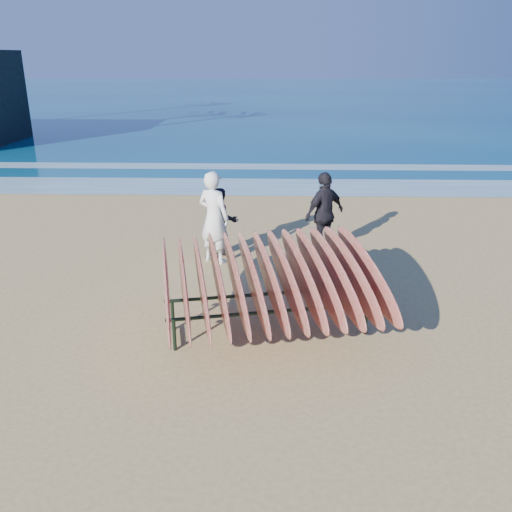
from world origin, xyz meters
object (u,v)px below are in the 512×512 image
Objects in this scene: person_dark_a at (221,224)px; person_dark_b at (324,214)px; person_white at (214,218)px; surfboard_rack at (269,278)px.

person_dark_b reaches higher than person_dark_a.
person_white is 1.27× the size of person_dark_a.
person_dark_a is at bearing 95.44° from surfboard_rack.
person_dark_a is (-1.03, 3.31, -0.15)m from surfboard_rack.
surfboard_rack is at bearing 32.87° from person_dark_b.
person_dark_b is (2.20, 0.33, 0.14)m from person_dark_a.
person_white is at bearing 98.82° from surfboard_rack.
person_dark_a is 2.23m from person_dark_b.
person_dark_a is 0.84× the size of person_dark_b.
surfboard_rack is 3.29m from person_white.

